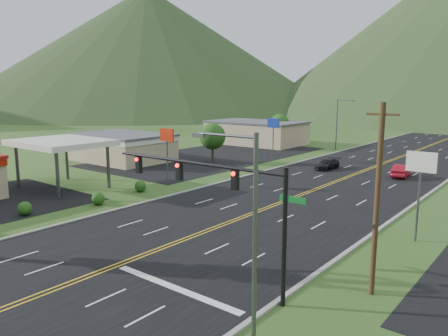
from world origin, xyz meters
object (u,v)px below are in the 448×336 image
Objects in this scene: streetlight_west at (339,121)px; car_red_far at (402,171)px; traffic_signal at (220,190)px; car_dark_mid at (327,164)px; gas_canopy at (61,144)px; streetlight_east at (248,228)px.

streetlight_west is 1.91× the size of car_red_far.
traffic_signal is 2.84× the size of car_dark_mid.
gas_canopy reaches higher than car_dark_mid.
streetlight_east is at bearing -40.39° from traffic_signal.
car_dark_mid is (17.63, 28.43, -4.20)m from gas_canopy.
streetlight_west is at bearing 110.86° from streetlight_east.
traffic_signal is at bearing 139.61° from streetlight_east.
car_red_far is (16.81, -18.84, -4.40)m from streetlight_west.
gas_canopy is (-33.18, 12.00, -0.31)m from streetlight_east.
gas_canopy is (-10.32, -48.00, -0.31)m from streetlight_west.
traffic_signal reaches higher than car_dark_mid.
streetlight_east is 43.55m from car_dark_mid.
streetlight_east reaches higher than gas_canopy.
traffic_signal is 1.46× the size of streetlight_west.
streetlight_east is 64.21m from streetlight_west.
gas_canopy reaches higher than car_red_far.
streetlight_east is (4.70, -4.00, -0.15)m from traffic_signal.
streetlight_east is at bearing -19.88° from gas_canopy.
traffic_signal is 38.30m from car_dark_mid.
gas_canopy is at bearing -120.15° from car_dark_mid.
car_red_far is at bearing -48.26° from streetlight_west.
streetlight_west is at bearing -53.80° from car_red_far.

